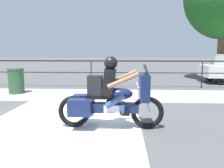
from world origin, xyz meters
TOP-DOWN VIEW (x-y plane):
  - ground_plane at (0.00, 0.00)m, footprint 120.00×120.00m
  - sidewalk_band at (0.00, 3.40)m, footprint 44.00×2.40m
  - crosswalk_band at (0.13, -0.20)m, footprint 3.58×6.00m
  - fence_railing at (0.00, 5.23)m, footprint 36.00×0.05m
  - motorcycle at (1.23, -0.26)m, footprint 2.32×0.76m
  - trash_bin at (-2.77, 3.53)m, footprint 0.63×0.63m

SIDE VIEW (x-z plane):
  - ground_plane at x=0.00m, z-range 0.00..0.00m
  - crosswalk_band at x=0.13m, z-range 0.00..0.01m
  - sidewalk_band at x=0.00m, z-range 0.00..0.01m
  - trash_bin at x=-2.77m, z-range 0.00..1.01m
  - motorcycle at x=1.23m, z-range -0.10..1.48m
  - fence_railing at x=0.00m, z-range 0.36..1.63m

